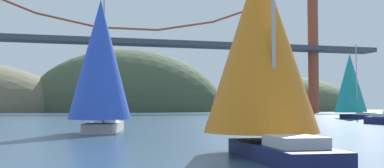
% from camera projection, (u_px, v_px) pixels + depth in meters
% --- Properties ---
extents(headland_center, '(64.59, 44.00, 40.91)m').
position_uv_depth(headland_center, '(128.00, 112.00, 151.37)').
color(headland_center, '#425138').
rests_on(headland_center, ground_plane).
extents(headland_right, '(59.85, 44.00, 25.21)m').
position_uv_depth(headland_right, '(280.00, 111.00, 165.84)').
color(headland_right, '#4C5B3D').
rests_on(headland_right, ground_plane).
extents(suspension_bridge, '(136.63, 6.00, 37.13)m').
position_uv_depth(suspension_bridge, '(129.00, 40.00, 112.36)').
color(suspension_bridge, '#A34228').
rests_on(suspension_bridge, ground_plane).
extents(sailboat_teal_sail, '(5.12, 9.41, 10.94)m').
position_uv_depth(sailboat_teal_sail, '(351.00, 85.00, 68.77)').
color(sailboat_teal_sail, '#191E4C').
rests_on(sailboat_teal_sail, ground_plane).
extents(sailboat_orange_sail, '(4.74, 7.63, 7.86)m').
position_uv_depth(sailboat_orange_sail, '(262.00, 49.00, 17.86)').
color(sailboat_orange_sail, '#191E4C').
rests_on(sailboat_orange_sail, ground_plane).
extents(sailboat_blue_spinnaker, '(5.14, 8.40, 9.76)m').
position_uv_depth(sailboat_blue_spinnaker, '(101.00, 64.00, 31.87)').
color(sailboat_blue_spinnaker, '#B7B2A8').
rests_on(sailboat_blue_spinnaker, ground_plane).
extents(channel_buoy, '(1.10, 1.10, 2.64)m').
position_uv_depth(channel_buoy, '(271.00, 125.00, 37.04)').
color(channel_buoy, green).
rests_on(channel_buoy, ground_plane).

